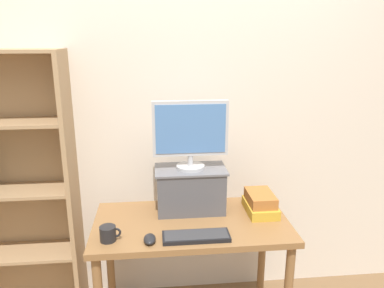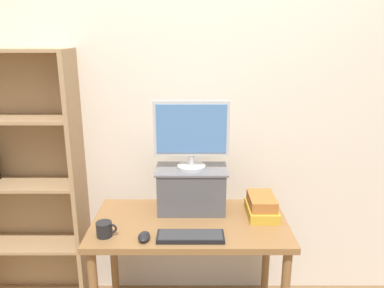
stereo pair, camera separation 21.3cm
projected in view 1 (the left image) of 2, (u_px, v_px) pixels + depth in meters
The scene contains 9 objects.
back_wall at pixel (184, 116), 2.51m from camera, with size 7.00×0.08×2.60m.
desk at pixel (191, 237), 2.23m from camera, with size 1.14×0.61×0.77m.
bookshelf_unit at pixel (10, 189), 2.37m from camera, with size 0.77×0.28×1.75m.
riser_box at pixel (190, 188), 2.31m from camera, with size 0.43×0.26×0.27m.
computer_monitor at pixel (190, 132), 2.21m from camera, with size 0.45×0.17×0.42m.
keyboard at pixel (196, 236), 2.01m from camera, with size 0.36×0.13×0.02m.
computer_mouse at pixel (150, 239), 1.97m from camera, with size 0.06×0.10×0.04m.
book_stack at pixel (260, 203), 2.30m from camera, with size 0.17×0.27×0.12m.
coffee_mug at pixel (108, 234), 1.98m from camera, with size 0.11×0.09×0.08m.
Camera 1 is at (-0.20, -1.98, 1.82)m, focal length 35.00 mm.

